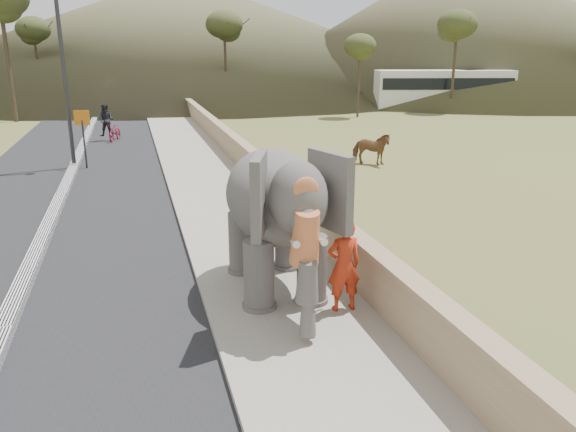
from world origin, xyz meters
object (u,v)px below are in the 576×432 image
at_px(lamppost, 70,46).
at_px(elephant_and_man, 275,217).
at_px(cow, 371,149).
at_px(motorcyclist, 111,126).

relative_size(lamppost, elephant_and_man, 1.94).
bearing_deg(cow, lamppost, 111.17).
height_order(lamppost, elephant_and_man, lamppost).
relative_size(lamppost, motorcyclist, 3.99).
relative_size(lamppost, cow, 4.89).
bearing_deg(motorcyclist, lamppost, -98.37).
height_order(cow, motorcyclist, motorcyclist).
xyz_separation_m(cow, elephant_and_man, (-7.17, -11.64, 0.92)).
bearing_deg(motorcyclist, cow, -41.62).
bearing_deg(motorcyclist, elephant_and_man, -80.19).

